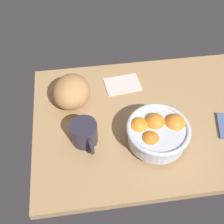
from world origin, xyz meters
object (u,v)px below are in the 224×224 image
object	(u,v)px
mug	(85,133)
bread_loaf	(71,92)
fruit_bowl	(157,132)
napkin_folded	(122,84)

from	to	relation	value
mug	bread_loaf	bearing A→B (deg)	100.36
fruit_bowl	napkin_folded	distance (cm)	29.45
fruit_bowl	mug	bearing A→B (deg)	171.58
fruit_bowl	napkin_folded	size ratio (longest dim) A/B	1.52
napkin_folded	mug	distance (cm)	30.07
fruit_bowl	bread_loaf	world-z (taller)	bread_loaf
napkin_folded	fruit_bowl	bearing A→B (deg)	-76.26
fruit_bowl	mug	xyz separation A→B (cm)	(-23.70, 3.51, -1.45)
fruit_bowl	mug	world-z (taller)	fruit_bowl
bread_loaf	mug	world-z (taller)	bread_loaf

